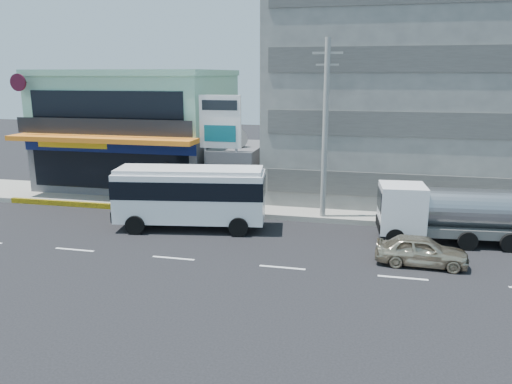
{
  "coord_description": "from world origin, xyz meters",
  "views": [
    {
      "loc": [
        8.4,
        -19.87,
        8.13
      ],
      "look_at": [
        2.81,
        4.47,
        2.2
      ],
      "focal_mm": 35.0,
      "sensor_mm": 36.0,
      "label": 1
    }
  ],
  "objects_px": {
    "utility_pole_near": "(325,130)",
    "motorcycle_rider": "(139,200)",
    "minibus": "(190,193)",
    "satellite_dish": "(236,146)",
    "billboard": "(220,128)",
    "concrete_building": "(397,91)",
    "tanker_truck": "(448,213)",
    "sedan": "(421,250)",
    "shop_building": "(141,132)"
  },
  "relations": [
    {
      "from": "shop_building",
      "to": "sedan",
      "type": "height_order",
      "value": "shop_building"
    },
    {
      "from": "shop_building",
      "to": "concrete_building",
      "type": "bearing_deg",
      "value": 3.35
    },
    {
      "from": "minibus",
      "to": "tanker_truck",
      "type": "height_order",
      "value": "minibus"
    },
    {
      "from": "satellite_dish",
      "to": "shop_building",
      "type": "bearing_deg",
      "value": 159.79
    },
    {
      "from": "shop_building",
      "to": "utility_pole_near",
      "type": "bearing_deg",
      "value": -25.06
    },
    {
      "from": "minibus",
      "to": "tanker_truck",
      "type": "relative_size",
      "value": 1.12
    },
    {
      "from": "satellite_dish",
      "to": "tanker_truck",
      "type": "distance_m",
      "value": 13.8
    },
    {
      "from": "shop_building",
      "to": "concrete_building",
      "type": "distance_m",
      "value": 18.28
    },
    {
      "from": "concrete_building",
      "to": "minibus",
      "type": "bearing_deg",
      "value": -135.65
    },
    {
      "from": "motorcycle_rider",
      "to": "minibus",
      "type": "bearing_deg",
      "value": -28.17
    },
    {
      "from": "sedan",
      "to": "shop_building",
      "type": "bearing_deg",
      "value": 58.83
    },
    {
      "from": "minibus",
      "to": "tanker_truck",
      "type": "xyz_separation_m",
      "value": [
        13.08,
        0.63,
        -0.45
      ]
    },
    {
      "from": "minibus",
      "to": "motorcycle_rider",
      "type": "bearing_deg",
      "value": 151.83
    },
    {
      "from": "shop_building",
      "to": "minibus",
      "type": "height_order",
      "value": "shop_building"
    },
    {
      "from": "utility_pole_near",
      "to": "minibus",
      "type": "relative_size",
      "value": 1.22
    },
    {
      "from": "concrete_building",
      "to": "motorcycle_rider",
      "type": "height_order",
      "value": "concrete_building"
    },
    {
      "from": "concrete_building",
      "to": "billboard",
      "type": "relative_size",
      "value": 2.32
    },
    {
      "from": "billboard",
      "to": "utility_pole_near",
      "type": "distance_m",
      "value": 6.75
    },
    {
      "from": "concrete_building",
      "to": "tanker_truck",
      "type": "bearing_deg",
      "value": -76.9
    },
    {
      "from": "satellite_dish",
      "to": "billboard",
      "type": "height_order",
      "value": "billboard"
    },
    {
      "from": "concrete_building",
      "to": "sedan",
      "type": "height_order",
      "value": "concrete_building"
    },
    {
      "from": "concrete_building",
      "to": "billboard",
      "type": "height_order",
      "value": "concrete_building"
    },
    {
      "from": "minibus",
      "to": "sedan",
      "type": "distance_m",
      "value": 12.01
    },
    {
      "from": "satellite_dish",
      "to": "motorcycle_rider",
      "type": "relative_size",
      "value": 0.62
    },
    {
      "from": "shop_building",
      "to": "minibus",
      "type": "bearing_deg",
      "value": -52.69
    },
    {
      "from": "tanker_truck",
      "to": "motorcycle_rider",
      "type": "distance_m",
      "value": 17.22
    },
    {
      "from": "utility_pole_near",
      "to": "minibus",
      "type": "distance_m",
      "value": 8.04
    },
    {
      "from": "tanker_truck",
      "to": "motorcycle_rider",
      "type": "bearing_deg",
      "value": 174.87
    },
    {
      "from": "utility_pole_near",
      "to": "motorcycle_rider",
      "type": "xyz_separation_m",
      "value": [
        -10.83,
        -0.76,
        -4.35
      ]
    },
    {
      "from": "minibus",
      "to": "sedan",
      "type": "xyz_separation_m",
      "value": [
        11.6,
        -2.8,
        -1.31
      ]
    },
    {
      "from": "satellite_dish",
      "to": "sedan",
      "type": "xyz_separation_m",
      "value": [
        10.83,
        -9.34,
        -2.91
      ]
    },
    {
      "from": "concrete_building",
      "to": "sedan",
      "type": "distance_m",
      "value": 14.79
    },
    {
      "from": "shop_building",
      "to": "satellite_dish",
      "type": "xyz_separation_m",
      "value": [
        8.0,
        -2.95,
        -0.42
      ]
    },
    {
      "from": "sedan",
      "to": "motorcycle_rider",
      "type": "height_order",
      "value": "motorcycle_rider"
    },
    {
      "from": "minibus",
      "to": "sedan",
      "type": "relative_size",
      "value": 2.11
    },
    {
      "from": "tanker_truck",
      "to": "billboard",
      "type": "bearing_deg",
      "value": 162.23
    },
    {
      "from": "concrete_building",
      "to": "satellite_dish",
      "type": "relative_size",
      "value": 10.67
    },
    {
      "from": "satellite_dish",
      "to": "billboard",
      "type": "bearing_deg",
      "value": -105.52
    },
    {
      "from": "satellite_dish",
      "to": "billboard",
      "type": "xyz_separation_m",
      "value": [
        -0.5,
        -1.8,
        1.35
      ]
    },
    {
      "from": "utility_pole_near",
      "to": "motorcycle_rider",
      "type": "relative_size",
      "value": 4.11
    },
    {
      "from": "billboard",
      "to": "minibus",
      "type": "distance_m",
      "value": 5.59
    },
    {
      "from": "minibus",
      "to": "motorcycle_rider",
      "type": "distance_m",
      "value": 4.74
    },
    {
      "from": "satellite_dish",
      "to": "billboard",
      "type": "relative_size",
      "value": 0.22
    },
    {
      "from": "shop_building",
      "to": "tanker_truck",
      "type": "xyz_separation_m",
      "value": [
        20.31,
        -8.85,
        -2.48
      ]
    },
    {
      "from": "utility_pole_near",
      "to": "motorcycle_rider",
      "type": "height_order",
      "value": "utility_pole_near"
    },
    {
      "from": "utility_pole_near",
      "to": "concrete_building",
      "type": "bearing_deg",
      "value": 62.24
    },
    {
      "from": "minibus",
      "to": "satellite_dish",
      "type": "bearing_deg",
      "value": 83.23
    },
    {
      "from": "shop_building",
      "to": "tanker_truck",
      "type": "height_order",
      "value": "shop_building"
    },
    {
      "from": "minibus",
      "to": "shop_building",
      "type": "bearing_deg",
      "value": 127.31
    },
    {
      "from": "tanker_truck",
      "to": "sedan",
      "type": "bearing_deg",
      "value": -113.33
    }
  ]
}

